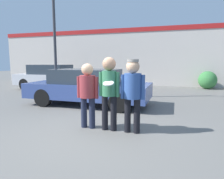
{
  "coord_description": "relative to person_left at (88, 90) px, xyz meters",
  "views": [
    {
      "loc": [
        1.82,
        -4.31,
        1.64
      ],
      "look_at": [
        0.33,
        0.34,
        0.96
      ],
      "focal_mm": 32.0,
      "sensor_mm": 36.0,
      "label": 1
    }
  ],
  "objects": [
    {
      "name": "shrub",
      "position": [
        3.91,
        8.9,
        -0.41
      ],
      "size": [
        1.09,
        1.09,
        1.09
      ],
      "color": "#387A3D",
      "rests_on": "ground"
    },
    {
      "name": "person_right",
      "position": [
        1.13,
        -0.01,
        0.08
      ],
      "size": [
        0.56,
        0.39,
        1.7
      ],
      "color": "black",
      "rests_on": "ground"
    },
    {
      "name": "person_middle_with_frisbee",
      "position": [
        0.56,
        -0.01,
        0.09
      ],
      "size": [
        0.51,
        0.53,
        1.75
      ],
      "color": "black",
      "rests_on": "ground"
    },
    {
      "name": "ground_plane",
      "position": [
        0.23,
        -0.13,
        -0.96
      ],
      "size": [
        56.0,
        56.0,
        0.0
      ],
      "primitive_type": "plane",
      "color": "#66635E"
    },
    {
      "name": "person_left",
      "position": [
        0.0,
        0.0,
        0.0
      ],
      "size": [
        0.56,
        0.39,
        1.6
      ],
      "color": "#1E2338",
      "rests_on": "ground"
    },
    {
      "name": "storefront_building",
      "position": [
        0.23,
        9.63,
        1.07
      ],
      "size": [
        24.0,
        0.22,
        3.99
      ],
      "color": "beige",
      "rests_on": "ground"
    },
    {
      "name": "parked_car_far",
      "position": [
        -5.06,
        5.85,
        -0.21
      ],
      "size": [
        4.32,
        1.78,
        1.47
      ],
      "color": "silver",
      "rests_on": "ground"
    },
    {
      "name": "street_lamp",
      "position": [
        -2.85,
        3.29,
        3.06
      ],
      "size": [
        1.27,
        0.35,
        6.66
      ],
      "color": "#38383D",
      "rests_on": "ground"
    },
    {
      "name": "parked_car_near",
      "position": [
        -1.16,
        2.56,
        -0.26
      ],
      "size": [
        4.66,
        1.96,
        1.36
      ],
      "color": "#334784",
      "rests_on": "ground"
    }
  ]
}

